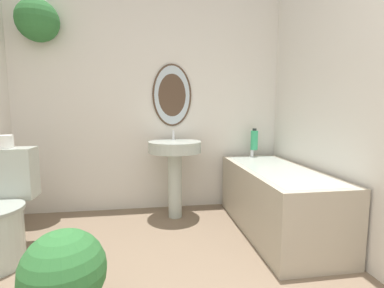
{
  "coord_description": "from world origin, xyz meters",
  "views": [
    {
      "loc": [
        -0.02,
        -0.34,
        1.08
      ],
      "look_at": [
        0.28,
        1.68,
        0.84
      ],
      "focal_mm": 26.0,
      "sensor_mm": 36.0,
      "label": 1
    }
  ],
  "objects_px": {
    "pedestal_sink": "(175,158)",
    "bathtub": "(276,198)",
    "toilet_paper_roll": "(5,142)",
    "shampoo_bottle": "(254,140)",
    "potted_plant": "(64,276)"
  },
  "relations": [
    {
      "from": "pedestal_sink",
      "to": "shampoo_bottle",
      "type": "distance_m",
      "value": 0.93
    },
    {
      "from": "shampoo_bottle",
      "to": "toilet_paper_roll",
      "type": "xyz_separation_m",
      "value": [
        -2.24,
        -0.6,
        0.08
      ]
    },
    {
      "from": "pedestal_sink",
      "to": "bathtub",
      "type": "height_order",
      "value": "pedestal_sink"
    },
    {
      "from": "shampoo_bottle",
      "to": "toilet_paper_roll",
      "type": "height_order",
      "value": "toilet_paper_roll"
    },
    {
      "from": "potted_plant",
      "to": "toilet_paper_roll",
      "type": "xyz_separation_m",
      "value": [
        -0.67,
        0.96,
        0.57
      ]
    },
    {
      "from": "bathtub",
      "to": "toilet_paper_roll",
      "type": "xyz_separation_m",
      "value": [
        -2.21,
        0.04,
        0.55
      ]
    },
    {
      "from": "pedestal_sink",
      "to": "potted_plant",
      "type": "distance_m",
      "value": 1.58
    },
    {
      "from": "pedestal_sink",
      "to": "toilet_paper_roll",
      "type": "distance_m",
      "value": 1.43
    },
    {
      "from": "shampoo_bottle",
      "to": "toilet_paper_roll",
      "type": "distance_m",
      "value": 2.32
    },
    {
      "from": "bathtub",
      "to": "potted_plant",
      "type": "height_order",
      "value": "bathtub"
    },
    {
      "from": "shampoo_bottle",
      "to": "toilet_paper_roll",
      "type": "relative_size",
      "value": 2.13
    },
    {
      "from": "bathtub",
      "to": "shampoo_bottle",
      "type": "height_order",
      "value": "shampoo_bottle"
    },
    {
      "from": "pedestal_sink",
      "to": "bathtub",
      "type": "distance_m",
      "value": 1.03
    },
    {
      "from": "bathtub",
      "to": "toilet_paper_roll",
      "type": "distance_m",
      "value": 2.28
    },
    {
      "from": "potted_plant",
      "to": "toilet_paper_roll",
      "type": "relative_size",
      "value": 4.6
    }
  ]
}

